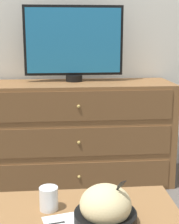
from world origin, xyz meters
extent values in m
plane|color=#56514C|center=(0.00, 0.00, 0.00)|extent=(12.00, 12.00, 0.00)
cube|color=silver|center=(0.00, 0.03, 1.30)|extent=(12.00, 0.05, 2.60)
cube|color=brown|center=(0.07, -0.27, 0.39)|extent=(1.46, 0.47, 0.79)
cube|color=brown|center=(0.07, -0.50, 0.13)|extent=(1.34, 0.01, 0.21)
sphere|color=tan|center=(0.07, -0.51, 0.13)|extent=(0.02, 0.02, 0.02)
cube|color=brown|center=(0.07, -0.50, 0.39)|extent=(1.34, 0.01, 0.21)
sphere|color=tan|center=(0.07, -0.51, 0.39)|extent=(0.02, 0.02, 0.02)
cube|color=brown|center=(0.07, -0.50, 0.66)|extent=(1.34, 0.01, 0.21)
sphere|color=tan|center=(0.07, -0.51, 0.66)|extent=(0.02, 0.02, 0.02)
cylinder|color=black|center=(0.05, -0.19, 0.81)|extent=(0.13, 0.13, 0.05)
cube|color=black|center=(0.05, -0.19, 1.10)|extent=(0.75, 0.04, 0.52)
cube|color=#1E6B9E|center=(0.05, -0.21, 1.10)|extent=(0.71, 0.01, 0.48)
cube|color=olive|center=(-0.09, -1.64, 0.45)|extent=(0.99, 0.49, 0.02)
cylinder|color=black|center=(0.10, -1.68, 0.48)|extent=(0.24, 0.24, 0.04)
ellipsoid|color=beige|center=(0.10, -1.68, 0.53)|extent=(0.19, 0.19, 0.15)
cube|color=black|center=(0.12, -1.67, 0.56)|extent=(0.06, 0.11, 0.14)
cube|color=black|center=(0.15, -1.72, 0.63)|extent=(0.03, 0.03, 0.03)
cylinder|color=beige|center=(-0.12, -1.56, 0.49)|extent=(0.07, 0.07, 0.06)
cylinder|color=white|center=(-0.12, -1.56, 0.51)|extent=(0.08, 0.08, 0.09)
camera|label=1|loc=(-0.07, -2.84, 1.15)|focal=55.00mm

